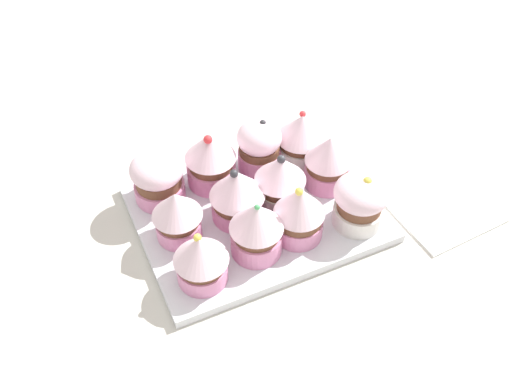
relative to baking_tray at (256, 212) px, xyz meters
The scene contains 15 objects.
ground_plane 2.10cm from the baking_tray, ahead, with size 180.00×180.00×3.00cm, color beige.
baking_tray is the anchor object (origin of this frame).
cupcake_0 12.40cm from the baking_tray, 144.24° to the right, with size 6.00×6.00×6.76cm.
cupcake_1 7.74cm from the baking_tray, 114.16° to the right, with size 6.08×6.08×7.77cm.
cupcake_2 7.62cm from the baking_tray, 62.97° to the right, with size 5.92×5.92×7.78cm.
cupcake_3 12.84cm from the baking_tray, 33.83° to the right, with size 6.36×6.36×7.11cm.
cupcake_4 10.65cm from the baking_tray, behind, with size 5.80×5.80×6.84cm.
cupcake_5 5.00cm from the baking_tray, behind, with size 6.59×6.59×7.62cm.
cupcake_6 5.35cm from the baking_tray, ahead, with size 6.20×6.20×7.55cm.
cupcake_7 10.88cm from the baking_tray, ahead, with size 5.80×5.80×7.44cm.
cupcake_8 12.64cm from the baking_tray, 145.31° to the left, with size 6.53×6.53×6.57cm.
cupcake_9 8.70cm from the baking_tray, 114.48° to the left, with size 6.36×6.36×8.10cm.
cupcake_10 8.64cm from the baking_tray, 62.34° to the left, with size 5.67×5.67×7.27cm.
cupcake_11 11.81cm from the baking_tray, 33.62° to the left, with size 6.52×6.52×7.18cm.
napkin 23.17cm from the baking_tray, 21.87° to the right, with size 11.85×10.98×0.60cm, color white.
Camera 1 is at (-20.13, -44.12, 54.46)cm, focal length 41.50 mm.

